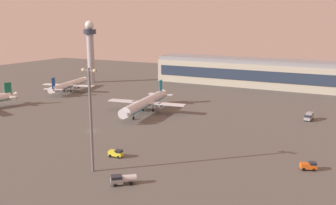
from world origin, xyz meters
TOP-DOWN VIEW (x-y plane):
  - ground_plane at (0.00, 0.00)m, footprint 416.00×416.00m
  - terminal_building at (26.15, 124.90)m, footprint 126.66×22.40m
  - control_tower at (-72.20, 88.63)m, footprint 8.00×8.00m
  - airplane_taxiway_distant at (2.44, 33.60)m, footprint 35.23×45.08m
  - airplane_far_stand at (-61.88, 56.14)m, footprint 30.43×38.82m
  - fuel_truck at (36.48, -33.22)m, footprint 6.18×5.65m
  - catering_truck at (66.91, 52.77)m, footprint 3.02×5.89m
  - maintenance_van at (23.81, -18.24)m, footprint 4.38×2.54m
  - cargo_loader at (74.93, -2.17)m, footprint 4.58×3.41m
  - apron_light_east at (24.83, -29.97)m, footprint 4.80×0.90m

SIDE VIEW (x-z plane):
  - ground_plane at x=0.00m, z-range 0.00..0.00m
  - maintenance_van at x=23.81m, z-range 0.05..2.30m
  - cargo_loader at x=74.93m, z-range 0.05..2.30m
  - fuel_truck at x=36.48m, z-range 0.19..2.54m
  - catering_truck at x=66.91m, z-range 0.05..3.10m
  - airplane_far_stand at x=-61.88m, z-range -1.23..8.84m
  - airplane_taxiway_distant at x=2.44m, z-range -1.41..10.17m
  - terminal_building at x=26.15m, z-range -0.11..16.29m
  - apron_light_east at x=24.83m, z-range 1.86..29.30m
  - control_tower at x=-72.20m, z-range 3.02..42.13m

